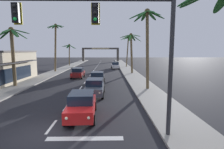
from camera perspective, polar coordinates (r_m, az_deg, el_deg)
ground_plane at (r=10.96m, az=-20.24°, el=-17.27°), size 220.00×220.00×0.00m
sidewalk_right at (r=30.01m, az=7.32°, el=-0.97°), size 3.20×110.00×0.14m
sidewalk_left at (r=31.76m, az=-21.76°, el=-0.98°), size 3.20×110.00×0.14m
lane_markings at (r=30.47m, az=-6.74°, el=-0.95°), size 4.28×88.96×0.01m
traffic_signal_mast at (r=8.96m, az=-3.71°, el=13.75°), size 11.40×0.40×7.51m
sedan_lead_at_stop_bar at (r=12.56m, az=-9.63°, el=-9.48°), size 2.09×4.51×1.68m
sedan_third_in_queue at (r=18.28m, az=-5.54°, el=-3.99°), size 1.96×4.46×1.68m
sedan_fifth_in_queue at (r=24.17m, az=-4.66°, el=-1.13°), size 1.97×4.46×1.68m
sedan_oncoming_far at (r=30.36m, az=-10.77°, el=0.55°), size 1.96×4.46×1.68m
sedan_parked_nearest_kerb at (r=44.85m, az=1.04°, el=2.94°), size 2.06×4.50×1.68m
palm_left_second at (r=25.37m, az=-29.22°, el=8.17°), size 3.79×4.04×7.38m
palm_left_third at (r=39.76m, az=-17.55°, el=10.60°), size 3.63×3.59×10.05m
palm_left_farthest at (r=55.05m, az=-13.45°, el=7.86°), size 4.27×4.15×6.48m
palm_right_second at (r=20.99m, az=11.18°, el=13.30°), size 4.15×4.27×9.15m
palm_right_third at (r=35.33m, az=6.11°, el=9.16°), size 4.24×4.34×7.86m
palm_right_farthest at (r=49.96m, az=5.15°, el=9.82°), size 3.20×3.16×8.71m
town_gateway_arch at (r=75.04m, az=-3.68°, el=7.07°), size 15.29×0.90×5.72m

